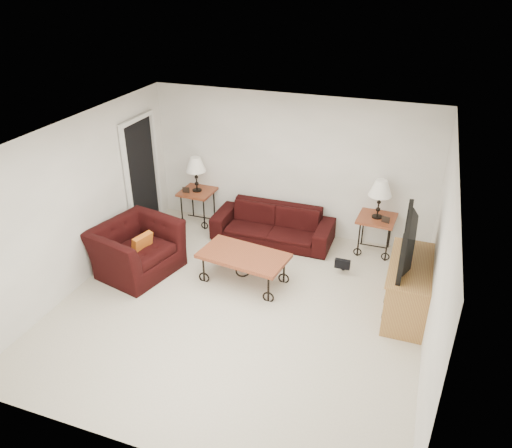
% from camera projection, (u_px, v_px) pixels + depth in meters
% --- Properties ---
extents(ground, '(5.00, 5.00, 0.00)m').
position_uv_depth(ground, '(240.00, 307.00, 7.03)').
color(ground, beige).
rests_on(ground, ground).
extents(wall_back, '(5.00, 0.02, 2.50)m').
position_uv_depth(wall_back, '(291.00, 166.00, 8.52)').
color(wall_back, white).
rests_on(wall_back, ground).
extents(wall_front, '(5.00, 0.02, 2.50)m').
position_uv_depth(wall_front, '(136.00, 358.00, 4.36)').
color(wall_front, white).
rests_on(wall_front, ground).
extents(wall_left, '(0.02, 5.00, 2.50)m').
position_uv_depth(wall_left, '(79.00, 203.00, 7.18)').
color(wall_left, white).
rests_on(wall_left, ground).
extents(wall_right, '(0.02, 5.00, 2.50)m').
position_uv_depth(wall_right, '(438.00, 265.00, 5.70)').
color(wall_right, white).
rests_on(wall_right, ground).
extents(ceiling, '(5.00, 5.00, 0.00)m').
position_uv_depth(ceiling, '(236.00, 139.00, 5.86)').
color(ceiling, white).
rests_on(ceiling, wall_back).
extents(doorway, '(0.08, 0.94, 2.04)m').
position_uv_depth(doorway, '(142.00, 177.00, 8.65)').
color(doorway, black).
rests_on(doorway, ground).
extents(sofa, '(2.09, 0.82, 0.61)m').
position_uv_depth(sofa, '(273.00, 224.00, 8.61)').
color(sofa, black).
rests_on(sofa, ground).
extents(side_table_left, '(0.61, 0.61, 0.65)m').
position_uv_depth(side_table_left, '(198.00, 206.00, 9.21)').
color(side_table_left, brown).
rests_on(side_table_left, ground).
extents(side_table_right, '(0.64, 0.64, 0.66)m').
position_uv_depth(side_table_right, '(375.00, 235.00, 8.24)').
color(side_table_right, brown).
rests_on(side_table_right, ground).
extents(lamp_left, '(0.38, 0.38, 0.65)m').
position_uv_depth(lamp_left, '(196.00, 174.00, 8.90)').
color(lamp_left, black).
rests_on(lamp_left, side_table_left).
extents(lamp_right, '(0.40, 0.40, 0.66)m').
position_uv_depth(lamp_right, '(379.00, 199.00, 7.93)').
color(lamp_right, black).
rests_on(lamp_right, side_table_right).
extents(photo_frame_left, '(0.13, 0.04, 0.11)m').
position_uv_depth(photo_frame_left, '(186.00, 190.00, 8.95)').
color(photo_frame_left, black).
rests_on(photo_frame_left, side_table_left).
extents(photo_frame_right, '(0.13, 0.05, 0.11)m').
position_uv_depth(photo_frame_right, '(386.00, 220.00, 7.89)').
color(photo_frame_right, black).
rests_on(photo_frame_right, side_table_right).
extents(coffee_table, '(1.40, 0.89, 0.49)m').
position_uv_depth(coffee_table, '(244.00, 268.00, 7.48)').
color(coffee_table, brown).
rests_on(coffee_table, ground).
extents(armchair, '(1.33, 1.45, 0.80)m').
position_uv_depth(armchair, '(136.00, 249.00, 7.70)').
color(armchair, black).
rests_on(armchair, ground).
extents(throw_pillow, '(0.18, 0.37, 0.36)m').
position_uv_depth(throw_pillow, '(142.00, 245.00, 7.55)').
color(throw_pillow, '#BA5C17').
rests_on(throw_pillow, armchair).
extents(tv_stand, '(0.55, 1.32, 0.79)m').
position_uv_depth(tv_stand, '(408.00, 288.00, 6.77)').
color(tv_stand, '#A9843E').
rests_on(tv_stand, ground).
extents(television, '(0.15, 1.18, 0.68)m').
position_uv_depth(television, '(415.00, 242.00, 6.43)').
color(television, black).
rests_on(television, tv_stand).
extents(backpack, '(0.45, 0.40, 0.48)m').
position_uv_depth(backpack, '(344.00, 257.00, 7.76)').
color(backpack, black).
rests_on(backpack, ground).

